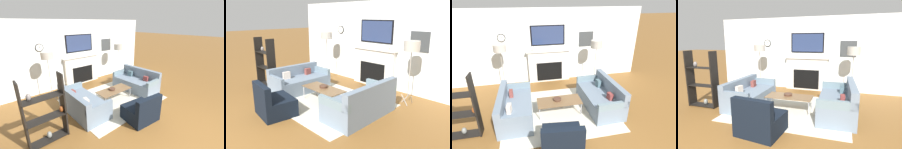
# 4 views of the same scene
# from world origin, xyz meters

# --- Properties ---
(fireplace_wall) EXTENTS (7.20, 0.28, 2.70)m
(fireplace_wall) POSITION_xyz_m (0.00, 5.15, 1.23)
(fireplace_wall) COLOR silver
(fireplace_wall) RESTS_ON ground_plane
(area_rug) EXTENTS (3.10, 2.46, 0.01)m
(area_rug) POSITION_xyz_m (0.00, 2.99, 0.01)
(area_rug) COLOR beige
(area_rug) RESTS_ON ground_plane
(couch_left) EXTENTS (0.85, 1.73, 0.74)m
(couch_left) POSITION_xyz_m (-1.24, 2.99, 0.27)
(couch_left) COLOR slate
(couch_left) RESTS_ON ground_plane
(couch_right) EXTENTS (0.90, 1.78, 0.83)m
(couch_right) POSITION_xyz_m (1.24, 3.00, 0.30)
(couch_right) COLOR slate
(couch_right) RESTS_ON ground_plane
(armchair) EXTENTS (0.93, 0.83, 0.79)m
(armchair) POSITION_xyz_m (-0.21, 1.59, 0.26)
(armchair) COLOR black
(armchair) RESTS_ON ground_plane
(coffee_table) EXTENTS (1.22, 0.55, 0.39)m
(coffee_table) POSITION_xyz_m (-0.01, 2.93, 0.36)
(coffee_table) COLOR brown
(coffee_table) RESTS_ON ground_plane
(decorative_bowl) EXTENTS (0.23, 0.23, 0.06)m
(decorative_bowl) POSITION_xyz_m (-0.06, 2.98, 0.42)
(decorative_bowl) COLOR #4B2E22
(decorative_bowl) RESTS_ON coffee_table
(floor_lamp_left) EXTENTS (0.39, 0.39, 1.70)m
(floor_lamp_left) POSITION_xyz_m (-1.60, 4.43, 1.55)
(floor_lamp_left) COLOR #9E998E
(floor_lamp_left) RESTS_ON ground_plane
(floor_lamp_right) EXTENTS (0.39, 0.39, 1.66)m
(floor_lamp_right) POSITION_xyz_m (1.60, 4.43, 1.50)
(floor_lamp_right) COLOR #9E998E
(floor_lamp_right) RESTS_ON ground_plane
(shelf_unit) EXTENTS (0.87, 0.28, 1.56)m
(shelf_unit) POSITION_xyz_m (-2.42, 2.51, 0.72)
(shelf_unit) COLOR black
(shelf_unit) RESTS_ON ground_plane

